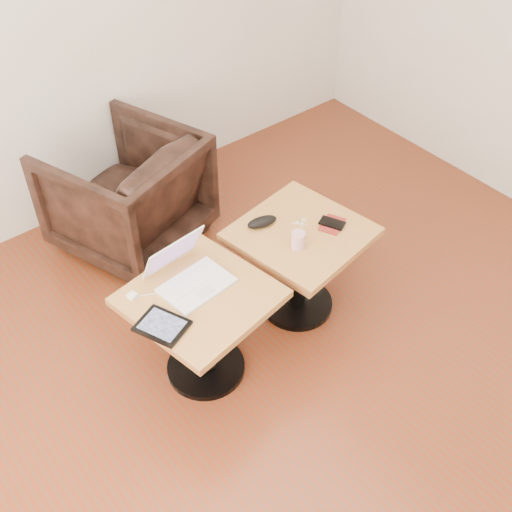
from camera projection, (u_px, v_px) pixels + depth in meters
room_shell at (348, 212)px, 2.10m from camera, size 4.52×4.52×2.71m
side_table_left at (201, 315)px, 3.02m from camera, size 0.71×0.71×0.55m
side_table_right at (300, 251)px, 3.35m from camera, size 0.70×0.70×0.55m
laptop at (189, 275)px, 2.96m from camera, size 0.35×0.34×0.21m
tablet at (162, 326)px, 2.78m from camera, size 0.24×0.26×0.02m
charging_adapter at (132, 296)px, 2.90m from camera, size 0.05×0.05×0.02m
glasses_case at (262, 222)px, 3.27m from camera, size 0.17×0.11×0.05m
striped_cup at (298, 240)px, 3.13m from camera, size 0.09×0.09×0.09m
earbuds_tangle at (301, 222)px, 3.29m from camera, size 0.08×0.05×0.02m
phone_on_sleeve at (332, 224)px, 3.28m from camera, size 0.17×0.15×0.02m
armchair at (127, 193)px, 3.80m from camera, size 0.98×1.00×0.72m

